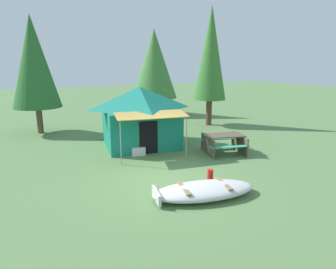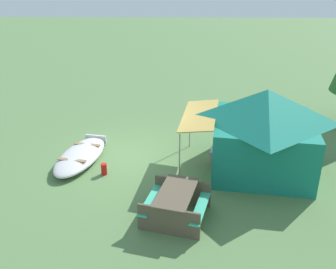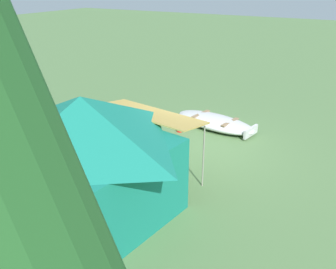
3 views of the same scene
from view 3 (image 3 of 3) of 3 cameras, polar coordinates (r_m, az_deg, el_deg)
name	(u,v)px [view 3 (image 3 of 3)]	position (r m, az deg, el deg)	size (l,w,h in m)	color
ground_plane	(202,149)	(10.79, 5.37, -2.32)	(80.00, 80.00, 0.00)	#577B47
beached_rowboat	(215,122)	(12.34, 7.49, 2.01)	(3.15, 1.77, 0.38)	silver
canvas_cabin_tent	(86,156)	(7.49, -12.85, -3.42)	(3.74, 4.50, 2.65)	#177C69
picnic_table	(82,128)	(11.29, -13.50, 0.99)	(1.94, 1.91, 0.78)	brown
cooler_box	(151,185)	(8.66, -2.79, -7.96)	(0.55, 0.31, 0.34)	silver
fuel_can	(180,127)	(11.89, 1.85, 1.26)	(0.19, 0.19, 0.36)	red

